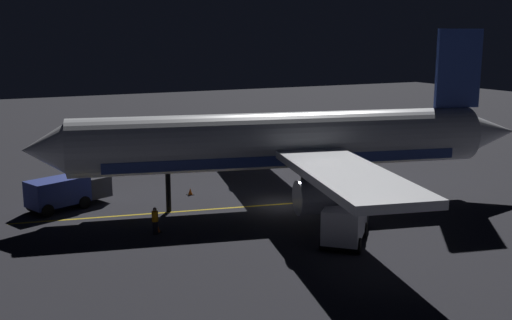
% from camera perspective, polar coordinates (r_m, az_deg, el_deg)
% --- Properties ---
extents(ground_plane, '(180.00, 180.00, 0.20)m').
position_cam_1_polar(ground_plane, '(44.92, 2.29, -4.28)').
color(ground_plane, '#29292F').
extents(apron_guide_stripe, '(5.99, 28.78, 0.01)m').
position_cam_1_polar(apron_guide_stripe, '(43.93, -2.83, -4.51)').
color(apron_guide_stripe, gold).
rests_on(apron_guide_stripe, ground_plane).
extents(airliner, '(32.77, 36.52, 12.64)m').
position_cam_1_polar(airliner, '(44.04, 3.10, 1.64)').
color(airliner, white).
rests_on(airliner, ground_plane).
extents(baggage_truck, '(4.11, 6.26, 2.27)m').
position_cam_1_polar(baggage_truck, '(45.64, -17.30, -2.87)').
color(baggage_truck, navy).
rests_on(baggage_truck, ground_plane).
extents(catering_truck, '(5.93, 5.73, 2.45)m').
position_cam_1_polar(catering_truck, '(37.29, 8.44, -5.54)').
color(catering_truck, silver).
rests_on(catering_truck, ground_plane).
extents(ground_crew_worker, '(0.40, 0.40, 1.74)m').
position_cam_1_polar(ground_crew_worker, '(38.50, -9.40, -5.61)').
color(ground_crew_worker, black).
rests_on(ground_crew_worker, ground_plane).
extents(traffic_cone_near_left, '(0.50, 0.50, 0.55)m').
position_cam_1_polar(traffic_cone_near_left, '(39.06, -9.19, -6.33)').
color(traffic_cone_near_left, '#EA590F').
rests_on(traffic_cone_near_left, ground_plane).
extents(traffic_cone_near_right, '(0.50, 0.50, 0.55)m').
position_cam_1_polar(traffic_cone_near_right, '(47.69, -6.15, -2.96)').
color(traffic_cone_near_right, '#EA590F').
rests_on(traffic_cone_near_right, ground_plane).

